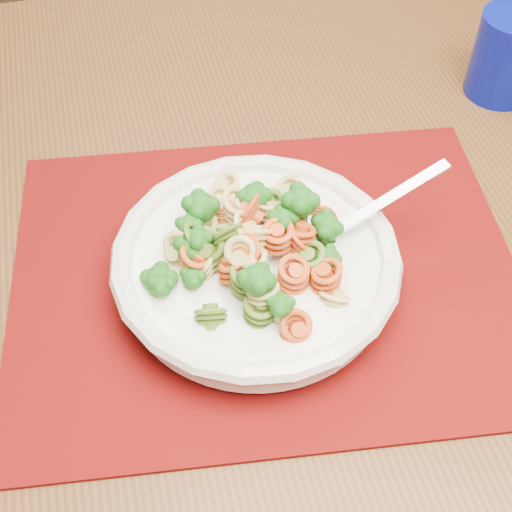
{
  "coord_description": "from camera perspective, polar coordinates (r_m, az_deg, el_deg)",
  "views": [
    {
      "loc": [
        -0.04,
        -0.49,
        1.25
      ],
      "look_at": [
        -0.07,
        -0.09,
        0.77
      ],
      "focal_mm": 50.0,
      "sensor_mm": 36.0,
      "label": 1
    }
  ],
  "objects": [
    {
      "name": "placemat",
      "position": [
        0.67,
        0.82,
        -1.39
      ],
      "size": [
        0.54,
        0.45,
        0.0
      ],
      "primitive_type": "cube",
      "rotation": [
        0.0,
        0.0,
        0.2
      ],
      "color": "#580A03",
      "rests_on": "dining_table"
    },
    {
      "name": "tumbler",
      "position": [
        0.89,
        19.49,
        14.9
      ],
      "size": [
        0.08,
        0.08,
        0.1
      ],
      "primitive_type": "cylinder",
      "color": "#050E6C",
      "rests_on": "dining_table"
    },
    {
      "name": "pasta_broccoli_heap",
      "position": [
        0.63,
        -0.0,
        0.35
      ],
      "size": [
        0.22,
        0.22,
        0.06
      ],
      "primitive_type": null,
      "color": "tan",
      "rests_on": "pasta_bowl"
    },
    {
      "name": "dining_table",
      "position": [
        0.81,
        4.28,
        0.04
      ],
      "size": [
        1.66,
        1.34,
        0.73
      ],
      "rotation": [
        0.0,
        0.0,
        0.32
      ],
      "color": "#573618",
      "rests_on": "ground"
    },
    {
      "name": "fork",
      "position": [
        0.64,
        5.01,
        1.13
      ],
      "size": [
        0.17,
        0.11,
        0.08
      ],
      "primitive_type": null,
      "rotation": [
        0.0,
        -0.35,
        0.51
      ],
      "color": "silver",
      "rests_on": "pasta_bowl"
    },
    {
      "name": "pasta_bowl",
      "position": [
        0.64,
        -0.0,
        -0.59
      ],
      "size": [
        0.26,
        0.26,
        0.05
      ],
      "color": "white",
      "rests_on": "placemat"
    }
  ]
}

